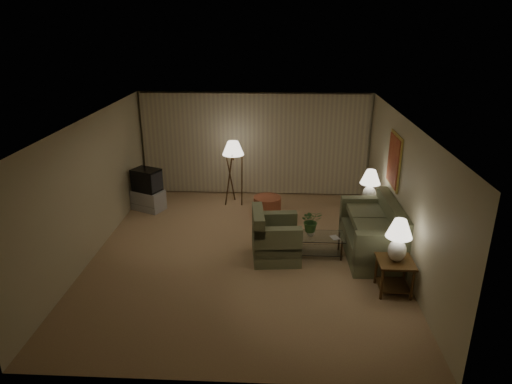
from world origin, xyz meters
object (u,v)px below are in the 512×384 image
Objects in this scene: sofa at (371,234)px; floor_lamp at (234,172)px; ottoman at (267,206)px; vase at (311,232)px; table_lamp_near at (399,237)px; crt_tv at (147,180)px; table_lamp_far at (370,184)px; tv_cabinet at (148,200)px; armchair at (276,239)px; side_table_near at (395,270)px; coffee_table at (318,242)px; side_table_far at (367,211)px.

floor_lamp is at bearing -131.36° from sofa.
vase reaches higher than ottoman.
vase is (-1.35, 1.25, -0.55)m from table_lamp_near.
sofa is 2.61× the size of crt_tv.
ottoman is (-2.26, 0.63, -0.83)m from table_lamp_far.
tv_cabinet is 5.53× the size of vase.
vase is (3.85, -2.13, 0.24)m from tv_cabinet.
side_table_near is at bearing -124.09° from armchair.
table_lamp_near is 4.03m from ottoman.
table_lamp_far reaches higher than ottoman.
floor_lamp reaches higher than armchair.
ottoman is at bearing 0.32° from armchair.
crt_tv is at bearing 151.09° from vase.
table_lamp_far is at bearing 48.32° from coffee_table.
vase is (1.78, -2.62, -0.36)m from floor_lamp.
sofa is 3.92m from floor_lamp.
table_lamp_near is at bearing -90.00° from side_table_far.
vase is (-0.15, 0.00, 0.22)m from coffee_table.
floor_lamp is at bearing 126.37° from coffee_table.
ottoman is (-0.23, 2.14, -0.18)m from armchair.
coffee_table is 2.25m from ottoman.
floor_lamp reaches higher than side_table_far.
sofa is 1.90m from armchair.
crt_tv is (-5.05, 2.03, 0.34)m from sofa.
crt_tv is at bearing 147.01° from table_lamp_near.
armchair is at bearing 151.70° from table_lamp_near.
floor_lamp is (-2.98, 2.52, 0.42)m from sofa.
side_table_near is 5.00m from floor_lamp.
tv_cabinet is at bearing 171.52° from table_lamp_far.
ottoman is 2.20m from vase.
coffee_table is at bearing 0.00° from vase.
side_table_near is (2.03, -1.09, 0.02)m from armchair.
table_lamp_near is at bearing 153.43° from side_table_near.
table_lamp_near is at bearing -42.75° from vase.
armchair is at bearing -83.44° from sofa.
coffee_table is at bearing 133.88° from table_lamp_near.
crt_tv is (-5.20, 3.38, 0.35)m from side_table_near.
crt_tv is at bearing 147.01° from side_table_near.
side_table_far is 0.79× the size of table_lamp_near.
tv_cabinet is 0.52m from crt_tv.
side_table_far is 0.68× the size of tv_cabinet.
crt_tv is at bearing 152.01° from coffee_table.
floor_lamp is (-1.93, 2.62, 0.58)m from coffee_table.
ottoman is at bearing 118.11° from coffee_table.
vase is (-1.20, -0.10, 0.06)m from sofa.
vase is at bearing -135.05° from side_table_far.
ottoman is (-1.06, 1.98, -0.06)m from coffee_table.
side_table_near is 0.79× the size of crt_tv.
coffee_table is (-1.20, 1.25, -0.14)m from side_table_near.
vase reaches higher than tv_cabinet.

